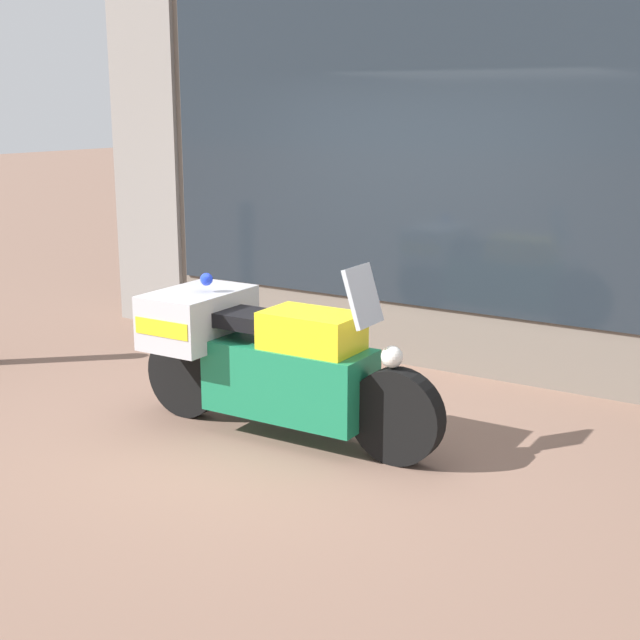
{
  "coord_description": "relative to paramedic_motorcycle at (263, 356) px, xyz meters",
  "views": [
    {
      "loc": [
        3.33,
        -4.91,
        2.24
      ],
      "look_at": [
        0.01,
        0.31,
        0.72
      ],
      "focal_mm": 50.0,
      "sensor_mm": 36.0,
      "label": 1
    }
  ],
  "objects": [
    {
      "name": "window_display",
      "position": [
        0.47,
        2.22,
        -0.11
      ],
      "size": [
        5.55,
        0.3,
        1.85
      ],
      "color": "slate",
      "rests_on": "ground"
    },
    {
      "name": "paramedic_motorcycle",
      "position": [
        0.0,
        0.0,
        0.0
      ],
      "size": [
        2.33,
        0.8,
        1.25
      ],
      "rotation": [
        0.0,
        0.0,
        0.02
      ],
      "color": "black",
      "rests_on": "ground"
    },
    {
      "name": "shop_building",
      "position": [
        -0.27,
        2.19,
        1.43
      ],
      "size": [
        6.82,
        0.55,
        3.95
      ],
      "color": "#6B6056",
      "rests_on": "ground"
    },
    {
      "name": "ground_plane",
      "position": [
        0.13,
        0.2,
        -0.55
      ],
      "size": [
        60.0,
        60.0,
        0.0
      ],
      "primitive_type": "plane",
      "color": "#7A5B4C"
    }
  ]
}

